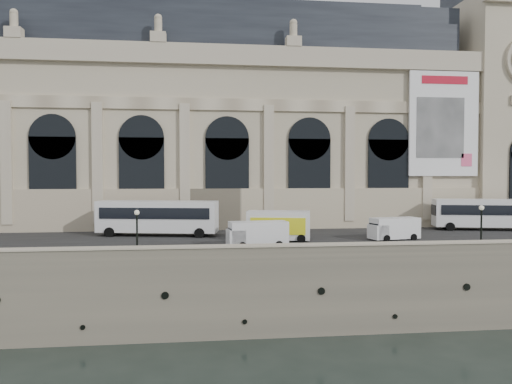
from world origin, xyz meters
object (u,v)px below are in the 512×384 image
(lamp_left, at_px, (137,235))
(bus_left, at_px, (157,217))
(bus_right, at_px, (488,213))
(van_c, at_px, (392,229))
(van_b, at_px, (255,235))
(box_truck, at_px, (274,226))
(lamp_right, at_px, (481,230))

(lamp_left, bearing_deg, bus_left, 88.61)
(bus_right, bearing_deg, van_c, -154.48)
(bus_right, height_order, van_b, bus_right)
(box_truck, distance_m, lamp_left, 15.85)
(bus_left, xyz_separation_m, lamp_left, (-0.37, -15.21, -0.18))
(bus_left, distance_m, lamp_right, 31.90)
(van_b, xyz_separation_m, lamp_left, (-9.80, -5.35, 0.72))
(bus_left, relative_size, lamp_left, 3.36)
(bus_right, distance_m, lamp_right, 19.30)
(van_b, relative_size, box_truck, 0.72)
(lamp_left, bearing_deg, van_b, 28.64)
(lamp_right, bearing_deg, lamp_left, -179.78)
(bus_left, height_order, van_c, bus_left)
(van_b, height_order, van_c, van_b)
(bus_right, bearing_deg, bus_left, -178.51)
(van_c, bearing_deg, van_b, -165.30)
(bus_left, distance_m, box_truck, 13.07)
(van_b, height_order, box_truck, box_truck)
(lamp_right, bearing_deg, bus_right, 56.59)
(van_c, bearing_deg, bus_left, 165.80)
(van_c, relative_size, lamp_right, 1.33)
(lamp_left, relative_size, lamp_right, 0.97)
(van_b, xyz_separation_m, van_c, (14.50, 3.80, -0.07))
(bus_right, distance_m, lamp_left, 42.33)
(van_c, xyz_separation_m, lamp_left, (-24.30, -9.16, 0.79))
(bus_right, distance_m, box_truck, 27.50)
(box_truck, relative_size, lamp_right, 1.92)
(van_b, bearing_deg, bus_right, 20.36)
(box_truck, height_order, lamp_left, lamp_left)
(bus_right, relative_size, lamp_right, 3.17)
(bus_right, relative_size, van_b, 2.30)
(van_c, xyz_separation_m, box_truck, (-11.98, 0.81, 0.36))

